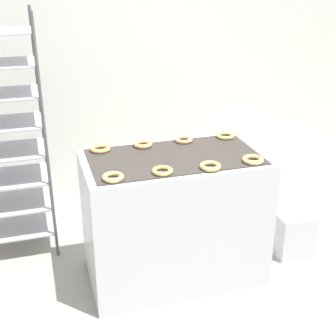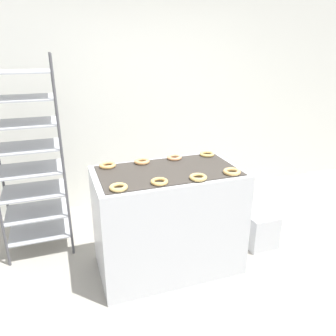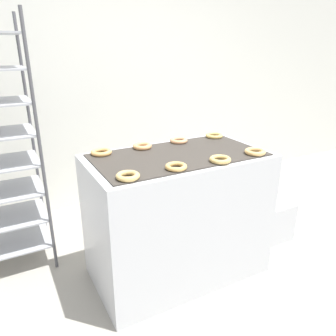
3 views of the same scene
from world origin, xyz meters
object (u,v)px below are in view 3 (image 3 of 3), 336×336
donut_far_midleft (142,146)px  donut_near_left (128,176)px  donut_near_right (255,152)px  donut_far_right (214,136)px  glaze_bin (270,218)px  fryer_machine (178,216)px  donut_far_midright (179,140)px  donut_near_midright (220,159)px  donut_far_left (101,152)px  donut_near_midleft (176,167)px

donut_far_midleft → donut_near_left: bearing=-122.1°
donut_near_left → donut_far_midleft: (0.31, 0.50, 0.00)m
donut_near_right → donut_far_right: size_ratio=1.03×
donut_near_left → donut_near_right: (0.94, 0.00, 0.00)m
glaze_bin → donut_near_right: 1.00m
fryer_machine → donut_far_midright: size_ratio=9.31×
fryer_machine → glaze_bin: (1.00, 0.03, -0.30)m
donut_near_right → donut_far_right: 0.50m
glaze_bin → donut_near_midright: size_ratio=2.54×
fryer_machine → donut_far_right: (0.48, 0.25, 0.50)m
fryer_machine → donut_far_left: size_ratio=8.76×
fryer_machine → donut_near_left: donut_near_left is taller
donut_near_midright → donut_far_midright: bearing=90.9°
fryer_machine → glaze_bin: size_ratio=3.55×
donut_far_midleft → donut_far_midright: size_ratio=1.02×
donut_near_right → donut_far_left: 1.06m
fryer_machine → donut_far_midleft: (-0.16, 0.25, 0.50)m
fryer_machine → donut_far_midleft: donut_far_midleft is taller
donut_near_midright → donut_far_midleft: donut_far_midleft is taller
donut_near_left → donut_near_midleft: size_ratio=1.01×
donut_near_midleft → donut_far_right: bearing=37.6°
donut_near_midright → donut_far_left: size_ratio=0.97×
fryer_machine → donut_far_right: donut_far_right is taller
donut_near_left → donut_far_right: 1.08m
fryer_machine → donut_near_right: (0.47, -0.24, 0.50)m
donut_near_midright → donut_near_midleft: bearing=176.5°
glaze_bin → donut_near_midleft: bearing=-166.5°
donut_near_midleft → donut_far_midleft: size_ratio=0.98×
donut_near_left → donut_near_midright: (0.63, -0.01, -0.00)m
fryer_machine → donut_far_midright: (0.15, 0.26, 0.50)m
donut_near_midright → donut_near_right: bearing=3.1°
glaze_bin → donut_near_left: 1.70m
glaze_bin → donut_near_midright: (-0.84, -0.30, 0.80)m
donut_far_midright → donut_far_right: size_ratio=0.97×
donut_far_midright → donut_near_midright: bearing=-89.1°
fryer_machine → glaze_bin: fryer_machine is taller
donut_near_midleft → donut_far_left: 0.58m
donut_near_midright → donut_far_midright: same height
glaze_bin → donut_far_midright: bearing=165.2°
donut_near_right → donut_far_midleft: 0.80m
donut_far_right → donut_far_midright: bearing=179.0°
donut_far_midleft → fryer_machine: bearing=-56.9°
donut_near_left → donut_far_left: size_ratio=0.95×
donut_far_right → donut_near_left: bearing=-152.4°
donut_near_midleft → donut_far_right: size_ratio=0.96×
glaze_bin → donut_near_midleft: 1.43m
donut_near_midleft → donut_far_midleft: 0.49m
donut_far_right → donut_near_midright: bearing=-122.3°
glaze_bin → donut_near_right: (-0.53, -0.28, 0.80)m
donut_near_midright → donut_far_right: bearing=57.7°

